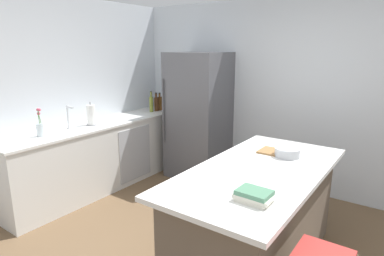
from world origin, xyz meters
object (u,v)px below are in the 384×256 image
Objects in this scene: paper_towel_roll at (91,115)px; whiskey_bottle at (160,103)px; refrigerator at (198,116)px; cutting_board at (276,152)px; kitchen_island at (257,217)px; sink_faucet at (69,117)px; syrup_bottle at (156,104)px; olive_oil_bottle at (151,104)px; vinegar_bottle at (163,102)px; mixing_bowl at (287,152)px; cookbook_stack at (254,196)px; flower_vase at (40,128)px.

whiskey_bottle is at bearing 88.77° from paper_towel_roll.
refrigerator is 5.91× the size of cutting_board.
kitchen_island is 6.75× the size of sink_faucet.
refrigerator is 0.82m from syrup_bottle.
paper_towel_roll is (-0.85, -1.30, 0.13)m from refrigerator.
refrigerator is 0.85m from olive_oil_bottle.
olive_oil_bottle is at bearing -91.70° from vinegar_bottle.
syrup_bottle is 0.93× the size of cutting_board.
sink_faucet is 1.65m from whiskey_bottle.
paper_towel_roll is at bearing -172.79° from cutting_board.
olive_oil_bottle is 2.73m from mixing_bowl.
kitchen_island is at bearing -4.22° from paper_towel_roll.
cookbook_stack is (2.70, -2.05, -0.09)m from syrup_bottle.
sink_faucet is 1.75m from vinegar_bottle.
vinegar_bottle is 0.18m from syrup_bottle.
refrigerator is 6.27× the size of sink_faucet.
paper_towel_roll is 2.60m from mixing_bowl.
syrup_bottle is at bearing 88.81° from flower_vase.
whiskey_bottle is 0.19m from olive_oil_bottle.
cutting_board is (-0.13, 0.04, -0.03)m from mixing_bowl.
flower_vase reaches higher than syrup_bottle.
syrup_bottle is 0.11m from olive_oil_bottle.
kitchen_island is 2.28m from refrigerator.
cookbook_stack is 1.05m from mixing_bowl.
sink_faucet is at bearing -93.10° from olive_oil_bottle.
syrup_bottle is at bearing 158.40° from cutting_board.
vinegar_bottle is (-0.82, 0.16, 0.12)m from refrigerator.
sink_faucet is 1.00× the size of vinegar_bottle.
cutting_board is at bearing 161.60° from mixing_bowl.
kitchen_island is 2.97m from whiskey_bottle.
cutting_board is (2.43, -0.96, -0.12)m from syrup_bottle.
cookbook_stack is at bearing -15.88° from paper_towel_roll.
olive_oil_bottle reaches higher than paper_towel_roll.
kitchen_island is at bearing -84.16° from cutting_board.
flower_vase is 2.06m from whiskey_bottle.
olive_oil_bottle reaches higher than mixing_bowl.
vinegar_bottle is (0.04, 2.16, 0.02)m from flower_vase.
sink_faucet is 0.96× the size of paper_towel_roll.
mixing_bowl is at bearing -21.44° from syrup_bottle.
mixing_bowl reaches higher than cookbook_stack.
paper_towel_roll is (0.01, 0.71, 0.03)m from flower_vase.
cookbook_stack is at bearing -38.31° from whiskey_bottle.
cutting_board is at bearing -25.17° from vinegar_bottle.
flower_vase is 1.17× the size of whiskey_bottle.
whiskey_bottle is 2.78m from mixing_bowl.
syrup_bottle is (0.01, -0.18, -0.00)m from vinegar_bottle.
paper_towel_roll is 1.45m from vinegar_bottle.
flower_vase is (-0.86, -2.00, 0.09)m from refrigerator.
paper_towel_roll is 2.84m from cookbook_stack.
vinegar_bottle is at bearing 88.30° from olive_oil_bottle.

